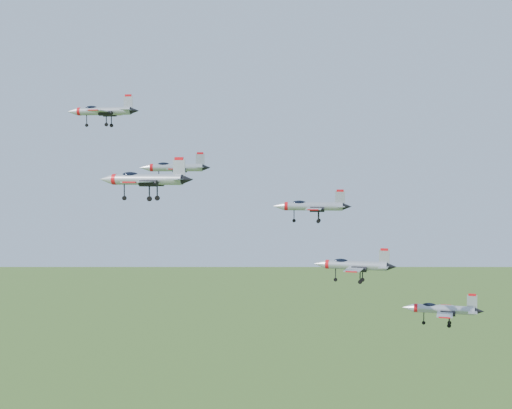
{
  "coord_description": "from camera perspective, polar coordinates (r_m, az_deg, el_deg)",
  "views": [
    {
      "loc": [
        5.82,
        -117.69,
        133.97
      ],
      "look_at": [
        4.82,
        -1.96,
        128.61
      ],
      "focal_mm": 50.0,
      "sensor_mm": 36.0,
      "label": 1
    }
  ],
  "objects": [
    {
      "name": "jet_trail",
      "position": [
        120.03,
        14.63,
        -8.1
      ],
      "size": [
        12.73,
        10.81,
        3.46
      ],
      "rotation": [
        0.0,
        0.0,
        -0.28
      ],
      "color": "#979CA2"
    },
    {
      "name": "jet_lead",
      "position": [
        133.29,
        -12.22,
        7.33
      ],
      "size": [
        13.74,
        11.5,
        3.68
      ],
      "rotation": [
        0.0,
        0.0,
        -0.16
      ],
      "color": "#979CA2"
    },
    {
      "name": "jet_left_high",
      "position": [
        120.63,
        -6.56,
        2.97
      ],
      "size": [
        12.03,
        9.89,
        3.22
      ],
      "rotation": [
        0.0,
        0.0,
        -0.02
      ],
      "color": "#979CA2"
    },
    {
      "name": "jet_left_low",
      "position": [
        126.47,
        4.43,
        -0.13
      ],
      "size": [
        14.03,
        11.68,
        3.75
      ],
      "rotation": [
        0.0,
        0.0,
        -0.12
      ],
      "color": "#979CA2"
    },
    {
      "name": "jet_right_high",
      "position": [
        98.03,
        -8.93,
        2.01
      ],
      "size": [
        13.8,
        11.73,
        3.75
      ],
      "rotation": [
        0.0,
        0.0,
        -0.28
      ],
      "color": "#979CA2"
    },
    {
      "name": "jet_right_low",
      "position": [
        110.29,
        7.8,
        -4.82
      ],
      "size": [
        12.59,
        10.72,
        3.43
      ],
      "rotation": [
        0.0,
        0.0,
        -0.3
      ],
      "color": "#979CA2"
    }
  ]
}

